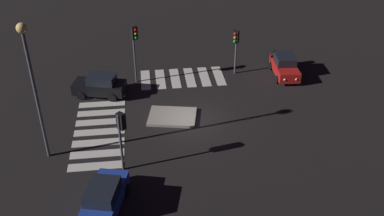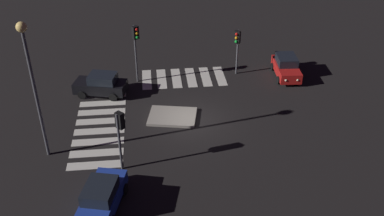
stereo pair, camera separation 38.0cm
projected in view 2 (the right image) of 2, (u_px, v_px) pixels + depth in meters
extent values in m
plane|color=black|center=(192.00, 121.00, 29.20)|extent=(80.00, 80.00, 0.00)
cube|color=gray|center=(172.00, 116.00, 29.48)|extent=(3.54, 2.92, 0.18)
cube|color=#1E389E|center=(103.00, 198.00, 22.07)|extent=(2.45, 3.99, 0.76)
cube|color=black|center=(100.00, 191.00, 21.51)|extent=(1.87, 2.20, 0.62)
cylinder|color=black|center=(96.00, 186.00, 23.31)|extent=(0.36, 0.63, 0.60)
cylinder|color=black|center=(125.00, 189.00, 23.13)|extent=(0.36, 0.63, 0.60)
sphere|color=#F2EABF|center=(105.00, 174.00, 23.65)|extent=(0.20, 0.20, 0.20)
sphere|color=#F2EABF|center=(121.00, 175.00, 23.55)|extent=(0.20, 0.20, 0.20)
cube|color=red|center=(286.00, 69.00, 34.26)|extent=(1.83, 3.81, 0.76)
cube|color=black|center=(286.00, 60.00, 34.09)|extent=(1.57, 1.99, 0.62)
cylinder|color=black|center=(299.00, 80.00, 33.49)|extent=(0.25, 0.61, 0.60)
cylinder|color=black|center=(279.00, 80.00, 33.43)|extent=(0.25, 0.61, 0.60)
cylinder|color=black|center=(292.00, 66.00, 35.45)|extent=(0.25, 0.61, 0.60)
cylinder|color=black|center=(273.00, 67.00, 35.39)|extent=(0.25, 0.61, 0.60)
sphere|color=#F2EABF|center=(298.00, 80.00, 32.73)|extent=(0.20, 0.20, 0.20)
sphere|color=#F2EABF|center=(286.00, 80.00, 32.69)|extent=(0.20, 0.20, 0.20)
cube|color=black|center=(101.00, 87.00, 31.86)|extent=(3.98, 2.44, 0.76)
cube|color=black|center=(103.00, 78.00, 31.47)|extent=(2.19, 1.86, 0.62)
cylinder|color=black|center=(82.00, 95.00, 31.52)|extent=(0.63, 0.35, 0.60)
cylinder|color=black|center=(89.00, 85.00, 32.83)|extent=(0.63, 0.35, 0.60)
cylinder|color=black|center=(113.00, 97.00, 31.25)|extent=(0.63, 0.35, 0.60)
cylinder|color=black|center=(119.00, 87.00, 32.57)|extent=(0.63, 0.35, 0.60)
sphere|color=#F2EABF|center=(74.00, 88.00, 31.71)|extent=(0.20, 0.20, 0.20)
sphere|color=#F2EABF|center=(79.00, 82.00, 32.44)|extent=(0.20, 0.20, 0.20)
cylinder|color=#47474C|center=(136.00, 54.00, 32.71)|extent=(0.14, 0.14, 4.53)
cube|color=black|center=(135.00, 33.00, 31.64)|extent=(0.54, 0.50, 0.96)
sphere|color=red|center=(137.00, 29.00, 31.35)|extent=(0.22, 0.22, 0.22)
sphere|color=orange|center=(137.00, 33.00, 31.51)|extent=(0.22, 0.22, 0.22)
sphere|color=green|center=(137.00, 37.00, 31.67)|extent=(0.22, 0.22, 0.22)
cylinder|color=#47474C|center=(120.00, 142.00, 24.05)|extent=(0.14, 0.14, 3.67)
cube|color=black|center=(120.00, 120.00, 23.46)|extent=(0.54, 0.54, 0.96)
sphere|color=red|center=(122.00, 114.00, 23.43)|extent=(0.22, 0.22, 0.22)
sphere|color=orange|center=(123.00, 119.00, 23.59)|extent=(0.22, 0.22, 0.22)
sphere|color=green|center=(123.00, 124.00, 23.75)|extent=(0.22, 0.22, 0.22)
cylinder|color=#47474C|center=(237.00, 52.00, 34.05)|extent=(0.14, 0.14, 3.65)
cube|color=black|center=(237.00, 37.00, 33.21)|extent=(0.54, 0.51, 0.96)
sphere|color=red|center=(237.00, 34.00, 32.90)|extent=(0.22, 0.22, 0.22)
sphere|color=orange|center=(236.00, 38.00, 33.06)|extent=(0.22, 0.22, 0.22)
sphere|color=green|center=(236.00, 42.00, 33.22)|extent=(0.22, 0.22, 0.22)
cylinder|color=#47474C|center=(37.00, 98.00, 24.08)|extent=(0.18, 0.18, 7.81)
sphere|color=#F9D172|center=(21.00, 27.00, 21.92)|extent=(0.56, 0.56, 0.56)
cube|color=silver|center=(220.00, 76.00, 34.63)|extent=(0.70, 3.20, 0.02)
cube|color=silver|center=(206.00, 77.00, 34.52)|extent=(0.70, 3.20, 0.02)
cube|color=silver|center=(191.00, 77.00, 34.42)|extent=(0.70, 3.20, 0.02)
cube|color=silver|center=(176.00, 78.00, 34.32)|extent=(0.70, 3.20, 0.02)
cube|color=silver|center=(162.00, 79.00, 34.21)|extent=(0.70, 3.20, 0.02)
cube|color=silver|center=(147.00, 80.00, 34.11)|extent=(0.70, 3.20, 0.02)
cube|color=silver|center=(104.00, 95.00, 32.05)|extent=(3.20, 0.70, 0.02)
cube|color=silver|center=(103.00, 103.00, 31.08)|extent=(3.20, 0.70, 0.02)
cube|color=silver|center=(102.00, 112.00, 30.11)|extent=(3.20, 0.70, 0.02)
cube|color=silver|center=(101.00, 121.00, 29.14)|extent=(3.20, 0.70, 0.02)
cube|color=silver|center=(99.00, 131.00, 28.17)|extent=(3.20, 0.70, 0.02)
cube|color=silver|center=(98.00, 142.00, 27.19)|extent=(3.20, 0.70, 0.02)
cube|color=silver|center=(97.00, 153.00, 26.22)|extent=(3.20, 0.70, 0.02)
cube|color=silver|center=(95.00, 165.00, 25.25)|extent=(3.20, 0.70, 0.02)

